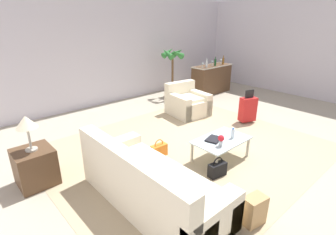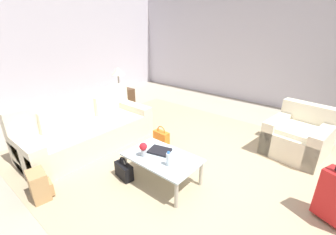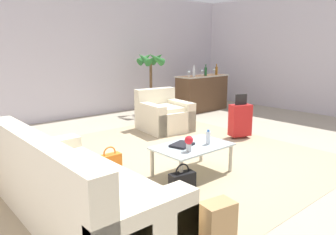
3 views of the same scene
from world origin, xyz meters
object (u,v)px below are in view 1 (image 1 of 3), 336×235
object	(u,v)px
coffee_table	(221,142)
handbag_black	(217,169)
couch	(147,187)
wine_glass_left_of_centre	(212,62)
water_bottle	(233,133)
wine_bottle_green	(215,62)
backpack_tan	(253,210)
coffee_table_book	(214,139)
armchair	(186,104)
suitcase_red	(248,109)
table_lamp	(26,123)
wine_bottle_amber	(223,61)
flower_vase	(221,140)
handbag_orange	(159,150)
wine_glass_right_of_centre	(221,60)
bar_console	(212,79)
potted_palm	(173,71)
wine_bottle_clear	(207,64)
wine_glass_leftmost	(203,64)
side_table	(35,167)

from	to	relation	value
coffee_table	handbag_black	xyz separation A→B (m)	(-0.49, -0.31, -0.23)
couch	coffee_table	world-z (taller)	couch
wine_glass_left_of_centre	water_bottle	bearing A→B (deg)	-135.80
wine_bottle_green	backpack_tan	xyz separation A→B (m)	(-4.51, -4.28, -0.89)
coffee_table_book	armchair	bearing A→B (deg)	40.49
coffee_table_book	suitcase_red	bearing A→B (deg)	1.16
table_lamp	wine_bottle_amber	size ratio (longest dim) A/B	1.88
couch	coffee_table_book	bearing A→B (deg)	6.10
flower_vase	wine_glass_left_of_centre	distance (m)	4.97
handbag_black	handbag_orange	bearing A→B (deg)	104.17
wine_glass_right_of_centre	backpack_tan	distance (m)	6.76
couch	wine_glass_right_of_centre	xyz separation A→B (m)	(5.83, 3.25, 0.76)
couch	coffee_table	size ratio (longest dim) A/B	2.23
wine_bottle_amber	couch	bearing A→B (deg)	-151.75
bar_console	wine_bottle_green	size ratio (longest dim) A/B	5.15
handbag_orange	potted_palm	bearing A→B (deg)	43.64
wine_bottle_clear	wine_glass_leftmost	bearing A→B (deg)	135.45
coffee_table	handbag_orange	size ratio (longest dim) A/B	2.94
wine_bottle_amber	coffee_table_book	bearing A→B (deg)	-144.41
wine_bottle_clear	suitcase_red	distance (m)	2.63
bar_console	wine_bottle_green	xyz separation A→B (m)	(0.01, -0.11, 0.58)
bar_console	backpack_tan	bearing A→B (deg)	-135.70
armchair	wine_glass_left_of_centre	xyz separation A→B (m)	(2.19, 0.94, 0.78)
wine_glass_left_of_centre	wine_bottle_clear	bearing A→B (deg)	-164.87
water_bottle	flower_vase	xyz separation A→B (m)	(-0.42, -0.05, 0.03)
armchair	wine_glass_left_of_centre	distance (m)	2.51
bar_console	handbag_black	size ratio (longest dim) A/B	4.32
side_table	handbag_black	distance (m)	2.94
side_table	wine_glass_right_of_centre	distance (m)	7.06
potted_palm	wine_bottle_clear	bearing A→B (deg)	-39.27
armchair	handbag_black	bearing A→B (deg)	-125.87
coffee_table	wine_bottle_amber	size ratio (longest dim) A/B	3.51
potted_palm	wine_bottle_amber	bearing A→B (deg)	-22.05
coffee_table_book	coffee_table	bearing A→B (deg)	-48.83
potted_palm	wine_glass_leftmost	bearing A→B (deg)	-38.58
backpack_tan	potted_palm	xyz separation A→B (m)	(3.20, 4.99, 0.65)
flower_vase	wine_bottle_amber	xyz separation A→B (m)	(4.17, 3.14, 0.54)
coffee_table	armchair	bearing A→B (deg)	58.90
water_bottle	suitcase_red	bearing A→B (deg)	23.96
coffee_table_book	handbag_black	world-z (taller)	coffee_table_book
wine_bottle_amber	backpack_tan	world-z (taller)	wine_bottle_amber
water_bottle	wine_bottle_clear	distance (m)	4.25
coffee_table_book	table_lamp	size ratio (longest dim) A/B	0.54
wine_glass_right_of_centre	wine_bottle_green	distance (m)	0.54
side_table	backpack_tan	world-z (taller)	side_table
suitcase_red	wine_bottle_green	bearing A→B (deg)	56.62
armchair	table_lamp	distance (m)	4.23
side_table	couch	bearing A→B (deg)	-58.12
couch	handbag_orange	xyz separation A→B (m)	(1.02, 0.96, -0.18)
table_lamp	side_table	bearing A→B (deg)	0.00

